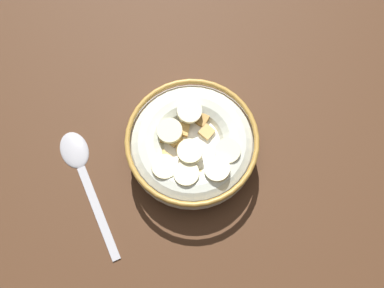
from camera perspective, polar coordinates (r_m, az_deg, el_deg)
The scene contains 3 objects.
ground_plane at distance 58.86cm, azimuth -0.00°, elevation -1.20°, with size 98.43×98.43×2.00cm, color #472B19.
cereal_bowl at distance 55.39cm, azimuth -0.00°, elevation -0.16°, with size 15.39×15.39×5.53cm.
spoon at distance 58.69cm, azimuth -13.41°, elevation -2.39°, with size 15.31×11.05×0.80cm.
Camera 1 is at (16.73, 2.67, 55.37)cm, focal length 44.24 mm.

